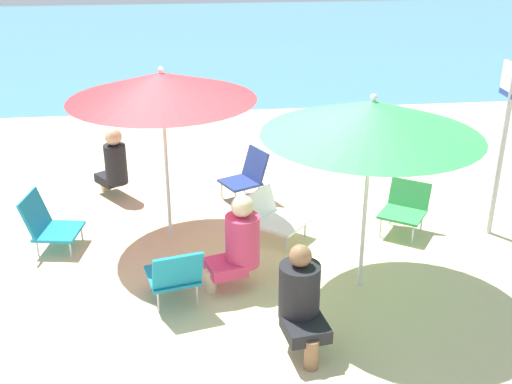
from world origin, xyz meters
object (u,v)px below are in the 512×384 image
beach_chair_d (247,174)px  umbrella_green (372,118)px  beach_chair_a (273,216)px  beach_chair_b (405,206)px  person_c (301,298)px  person_a (238,242)px  warning_sign (507,122)px  person_b (114,163)px  beach_chair_c (48,223)px  umbrella_red (162,86)px  beach_chair_e (175,274)px

beach_chair_d → umbrella_green: bearing=85.8°
beach_chair_a → beach_chair_b: (1.55, -0.03, 0.05)m
beach_chair_a → person_c: size_ratio=0.82×
umbrella_green → beach_chair_d: 2.81m
beach_chair_a → person_a: person_a is taller
beach_chair_b → warning_sign: warning_sign is taller
person_b → beach_chair_b: bearing=-148.0°
beach_chair_d → beach_chair_a: bearing=73.3°
person_a → warning_sign: size_ratio=0.48×
umbrella_green → warning_sign: warning_sign is taller
person_c → warning_sign: warning_sign is taller
beach_chair_c → person_b: size_ratio=0.66×
beach_chair_a → beach_chair_c: (-2.50, 0.03, 0.04)m
beach_chair_d → warning_sign: 3.17m
beach_chair_a → beach_chair_d: 1.13m
umbrella_green → warning_sign: size_ratio=1.00×
umbrella_red → beach_chair_a: 1.91m
umbrella_red → warning_sign: bearing=-5.4°
beach_chair_b → person_c: person_c is taller
umbrella_red → beach_chair_b: size_ratio=2.82×
beach_chair_a → person_b: person_b is taller
umbrella_red → beach_chair_a: size_ratio=2.55×
beach_chair_b → umbrella_red: bearing=-58.2°
umbrella_green → beach_chair_d: (-0.89, 2.26, -1.41)m
umbrella_green → warning_sign: (1.81, 0.94, -0.40)m
umbrella_green → beach_chair_a: 2.00m
umbrella_green → beach_chair_c: bearing=159.8°
beach_chair_b → beach_chair_e: bearing=-29.8°
beach_chair_a → person_b: bearing=-175.3°
beach_chair_c → beach_chair_d: 2.56m
beach_chair_b → warning_sign: bearing=115.6°
umbrella_red → person_c: 2.76m
beach_chair_e → beach_chair_a: bearing=-54.4°
umbrella_green → beach_chair_e: umbrella_green is taller
warning_sign → beach_chair_c: bearing=-179.9°
umbrella_green → person_c: (-0.77, -0.89, -1.26)m
person_a → beach_chair_e: bearing=6.5°
beach_chair_e → person_c: size_ratio=0.71×
beach_chair_b → person_a: (-2.03, -0.96, 0.17)m
umbrella_green → beach_chair_b: bearing=53.2°
warning_sign → person_c: bearing=-141.9°
beach_chair_a → beach_chair_e: (-1.11, -1.25, 0.06)m
person_c → person_b: bearing=-160.1°
person_a → warning_sign: warning_sign is taller
beach_chair_d → person_b: 1.73m
umbrella_red → warning_sign: warning_sign is taller
beach_chair_c → person_b: person_b is taller
beach_chair_b → beach_chair_e: (-2.66, -1.22, 0.01)m
beach_chair_c → person_a: (2.01, -1.03, 0.18)m
beach_chair_d → beach_chair_b: bearing=120.7°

